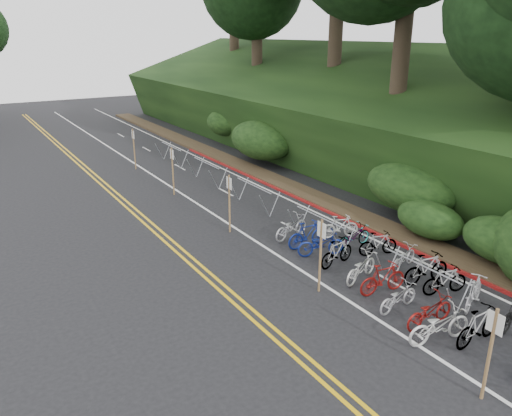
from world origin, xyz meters
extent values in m
plane|color=black|center=(0.00, 0.00, 0.00)|extent=(120.00, 120.00, 0.00)
cube|color=gold|center=(-2.15, 10.00, 0.00)|extent=(0.12, 80.00, 0.01)
cube|color=gold|center=(-1.85, 10.00, 0.00)|extent=(0.12, 80.00, 0.01)
cube|color=silver|center=(1.00, 10.00, 0.00)|extent=(0.12, 80.00, 0.01)
cube|color=silver|center=(5.20, 10.00, 0.00)|extent=(0.12, 80.00, 0.01)
cube|color=silver|center=(3.10, 4.00, 0.00)|extent=(0.10, 1.60, 0.01)
cube|color=silver|center=(3.10, 10.00, 0.00)|extent=(0.10, 1.60, 0.01)
cube|color=silver|center=(3.10, 16.00, 0.00)|extent=(0.10, 1.60, 0.01)
cube|color=silver|center=(3.10, 22.00, 0.00)|extent=(0.10, 1.60, 0.01)
cube|color=silver|center=(3.10, 28.00, 0.00)|extent=(0.10, 1.60, 0.01)
cube|color=silver|center=(3.10, 34.00, 0.00)|extent=(0.10, 1.60, 0.01)
cube|color=maroon|center=(5.70, 12.00, 0.05)|extent=(0.25, 28.00, 0.10)
cube|color=black|center=(13.50, 22.00, 2.80)|extent=(12.32, 44.00, 9.11)
cube|color=#382819|center=(6.40, 22.00, 0.08)|extent=(1.40, 44.00, 0.16)
ellipsoid|color=#284C19|center=(7.20, 3.00, 1.04)|extent=(2.00, 2.80, 1.60)
ellipsoid|color=#284C19|center=(8.00, 8.00, 1.55)|extent=(2.60, 3.64, 2.08)
ellipsoid|color=#284C19|center=(9.20, 14.00, 1.99)|extent=(2.20, 3.08, 1.76)
ellipsoid|color=#284C19|center=(7.80, 20.00, 1.56)|extent=(3.00, 4.20, 2.40)
ellipsoid|color=#284C19|center=(8.50, 26.00, 1.73)|extent=(2.40, 3.36, 1.92)
ellipsoid|color=#284C19|center=(9.80, 30.00, 2.41)|extent=(2.80, 3.92, 2.24)
ellipsoid|color=#284C19|center=(7.00, 6.00, 0.90)|extent=(1.80, 2.52, 1.44)
ellipsoid|color=#284C19|center=(10.00, 18.00, 2.60)|extent=(3.20, 4.48, 2.56)
cylinder|color=#2D2319|center=(11.00, 12.00, 5.90)|extent=(0.86, 0.86, 6.79)
cylinder|color=#2D2319|center=(13.50, 20.00, 7.05)|extent=(0.91, 0.91, 7.70)
cylinder|color=#2D2319|center=(12.50, 28.00, 5.97)|extent=(0.84, 0.84, 6.34)
cylinder|color=#2D2319|center=(15.00, 36.00, 7.12)|extent=(0.89, 0.89, 7.25)
cylinder|color=#8F939C|center=(3.00, 3.00, 1.15)|extent=(0.05, 3.00, 0.05)
cylinder|color=#8F939C|center=(2.72, 1.60, 0.57)|extent=(0.58, 0.04, 1.13)
cylinder|color=#8F939C|center=(3.28, 1.60, 0.57)|extent=(0.58, 0.04, 1.13)
cylinder|color=#8F939C|center=(2.72, 4.40, 0.57)|extent=(0.58, 0.04, 1.13)
cylinder|color=#8F939C|center=(3.28, 4.40, 0.57)|extent=(0.58, 0.04, 1.13)
cylinder|color=#8F939C|center=(3.00, 8.00, 1.15)|extent=(0.05, 3.00, 0.05)
cylinder|color=#8F939C|center=(2.72, 6.60, 0.57)|extent=(0.58, 0.04, 1.13)
cylinder|color=#8F939C|center=(3.28, 6.60, 0.57)|extent=(0.58, 0.04, 1.13)
cylinder|color=#8F939C|center=(2.72, 9.40, 0.57)|extent=(0.58, 0.04, 1.13)
cylinder|color=#8F939C|center=(3.28, 9.40, 0.57)|extent=(0.58, 0.04, 1.13)
cylinder|color=#8F939C|center=(3.00, 13.00, 1.15)|extent=(0.05, 3.00, 0.05)
cylinder|color=#8F939C|center=(2.72, 11.60, 0.57)|extent=(0.58, 0.04, 1.13)
cylinder|color=#8F939C|center=(3.28, 11.60, 0.57)|extent=(0.58, 0.04, 1.13)
cylinder|color=#8F939C|center=(2.72, 14.40, 0.57)|extent=(0.58, 0.04, 1.13)
cylinder|color=#8F939C|center=(3.28, 14.40, 0.57)|extent=(0.58, 0.04, 1.13)
cylinder|color=#8F939C|center=(3.00, 18.00, 1.15)|extent=(0.05, 3.00, 0.05)
cylinder|color=#8F939C|center=(2.72, 16.60, 0.57)|extent=(0.58, 0.04, 1.13)
cylinder|color=#8F939C|center=(3.28, 16.60, 0.57)|extent=(0.58, 0.04, 1.13)
cylinder|color=#8F939C|center=(2.72, 19.40, 0.57)|extent=(0.58, 0.04, 1.13)
cylinder|color=#8F939C|center=(3.28, 19.40, 0.57)|extent=(0.58, 0.04, 1.13)
cylinder|color=#8F939C|center=(3.00, 23.00, 1.15)|extent=(0.05, 3.00, 0.05)
cylinder|color=#8F939C|center=(2.72, 21.60, 0.57)|extent=(0.58, 0.04, 1.13)
cylinder|color=#8F939C|center=(3.28, 21.60, 0.57)|extent=(0.58, 0.04, 1.13)
cylinder|color=#8F939C|center=(2.72, 24.40, 0.57)|extent=(0.58, 0.04, 1.13)
cylinder|color=#8F939C|center=(3.28, 24.40, 0.57)|extent=(0.58, 0.04, 1.13)
cylinder|color=brown|center=(0.63, -0.96, 1.18)|extent=(0.08, 0.08, 2.36)
cube|color=silver|center=(0.63, -0.96, 2.01)|extent=(0.02, 0.40, 0.50)
cylinder|color=brown|center=(0.60, 5.00, 1.25)|extent=(0.08, 0.08, 2.50)
cube|color=silver|center=(0.60, 5.00, 2.15)|extent=(0.02, 0.40, 0.50)
cylinder|color=brown|center=(0.60, 11.00, 1.25)|extent=(0.08, 0.08, 2.50)
cube|color=silver|center=(0.60, 11.00, 2.15)|extent=(0.02, 0.40, 0.50)
cylinder|color=brown|center=(0.60, 17.00, 1.25)|extent=(0.08, 0.08, 2.50)
cube|color=silver|center=(0.60, 17.00, 2.15)|extent=(0.02, 0.40, 0.50)
cylinder|color=brown|center=(0.60, 23.00, 1.25)|extent=(0.08, 0.08, 2.50)
cube|color=silver|center=(0.60, 23.00, 2.15)|extent=(0.02, 0.40, 0.50)
imported|color=beige|center=(1.59, 1.08, 0.52)|extent=(1.03, 2.06, 1.04)
imported|color=slate|center=(2.42, 0.47, 0.55)|extent=(0.55, 1.82, 1.09)
imported|color=maroon|center=(2.01, 1.75, 0.47)|extent=(0.64, 1.79, 0.93)
imported|color=#9E9EA3|center=(3.96, 1.72, 0.51)|extent=(1.05, 1.74, 1.01)
imported|color=#9E9EA3|center=(1.91, 2.84, 0.43)|extent=(0.70, 1.66, 0.85)
imported|color=slate|center=(3.92, 2.74, 0.49)|extent=(0.87, 1.68, 0.97)
imported|color=maroon|center=(2.25, 3.82, 0.53)|extent=(0.71, 1.80, 1.06)
imported|color=slate|center=(3.98, 3.55, 0.55)|extent=(0.78, 1.88, 1.10)
imported|color=beige|center=(2.28, 4.86, 0.48)|extent=(1.14, 1.92, 0.95)
imported|color=#9E9EA3|center=(4.21, 4.74, 0.42)|extent=(0.98, 1.69, 0.84)
imported|color=slate|center=(2.34, 6.17, 0.51)|extent=(0.77, 1.76, 1.02)
imported|color=slate|center=(4.24, 6.03, 0.47)|extent=(0.88, 1.62, 0.94)
imported|color=navy|center=(2.38, 7.14, 0.48)|extent=(1.20, 1.94, 0.96)
imported|color=slate|center=(3.97, 7.08, 0.45)|extent=(0.74, 1.76, 0.90)
imported|color=navy|center=(2.42, 8.02, 0.54)|extent=(0.57, 1.81, 1.08)
imported|color=beige|center=(4.14, 8.10, 0.48)|extent=(0.95, 1.66, 0.96)
imported|color=#9E9EA3|center=(2.41, 9.12, 0.48)|extent=(1.06, 1.94, 0.97)
camera|label=1|loc=(-8.75, -6.21, 8.00)|focal=35.00mm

